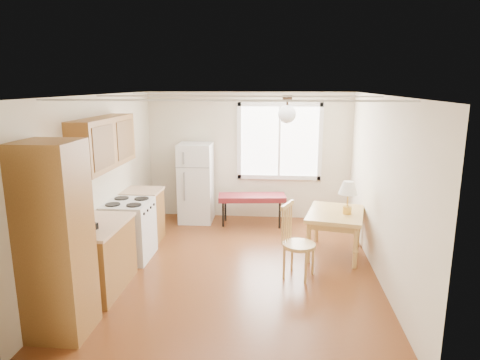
# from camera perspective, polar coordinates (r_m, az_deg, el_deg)

# --- Properties ---
(room_shell) EXTENTS (4.60, 5.60, 2.62)m
(room_shell) POSITION_cam_1_polar(r_m,az_deg,el_deg) (6.05, -0.53, -0.67)
(room_shell) COLOR #4D240F
(room_shell) RESTS_ON ground
(kitchen_run) EXTENTS (0.65, 3.40, 2.20)m
(kitchen_run) POSITION_cam_1_polar(r_m,az_deg,el_deg) (5.99, -17.80, -5.50)
(kitchen_run) COLOR brown
(kitchen_run) RESTS_ON ground
(window_unit) EXTENTS (1.64, 0.05, 1.51)m
(window_unit) POSITION_cam_1_polar(r_m,az_deg,el_deg) (8.40, 5.28, 5.14)
(window_unit) COLOR white
(window_unit) RESTS_ON room_shell
(pendant_light) EXTENTS (0.26, 0.26, 0.40)m
(pendant_light) POSITION_cam_1_polar(r_m,az_deg,el_deg) (6.27, 6.29, 8.86)
(pendant_light) COLOR black
(pendant_light) RESTS_ON room_shell
(refrigerator) EXTENTS (0.65, 0.67, 1.54)m
(refrigerator) POSITION_cam_1_polar(r_m,az_deg,el_deg) (8.35, -5.89, -0.37)
(refrigerator) COLOR silver
(refrigerator) RESTS_ON ground
(bench) EXTENTS (1.31, 0.61, 0.58)m
(bench) POSITION_cam_1_polar(r_m,az_deg,el_deg) (8.13, 1.60, -2.46)
(bench) COLOR maroon
(bench) RESTS_ON ground
(dining_table) EXTENTS (1.04, 1.25, 0.69)m
(dining_table) POSITION_cam_1_polar(r_m,az_deg,el_deg) (6.90, 12.60, -4.99)
(dining_table) COLOR #AE8542
(dining_table) RESTS_ON ground
(chair) EXTENTS (0.51, 0.50, 1.04)m
(chair) POSITION_cam_1_polar(r_m,az_deg,el_deg) (6.01, 7.03, -7.32)
(chair) COLOR #AE8542
(chair) RESTS_ON ground
(table_lamp) EXTENTS (0.30, 0.30, 0.51)m
(table_lamp) POSITION_cam_1_polar(r_m,az_deg,el_deg) (6.73, 14.22, -1.35)
(table_lamp) COLOR gold
(table_lamp) RESTS_ON dining_table
(coffee_maker) EXTENTS (0.23, 0.27, 0.36)m
(coffee_maker) POSITION_cam_1_polar(r_m,az_deg,el_deg) (5.51, -19.93, -5.15)
(coffee_maker) COLOR black
(coffee_maker) RESTS_ON kitchen_run
(kettle) EXTENTS (0.12, 0.12, 0.24)m
(kettle) POSITION_cam_1_polar(r_m,az_deg,el_deg) (5.72, -19.45, -4.85)
(kettle) COLOR red
(kettle) RESTS_ON kitchen_run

